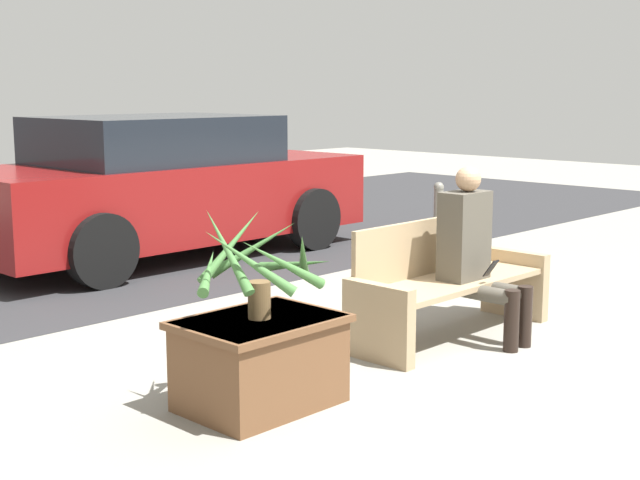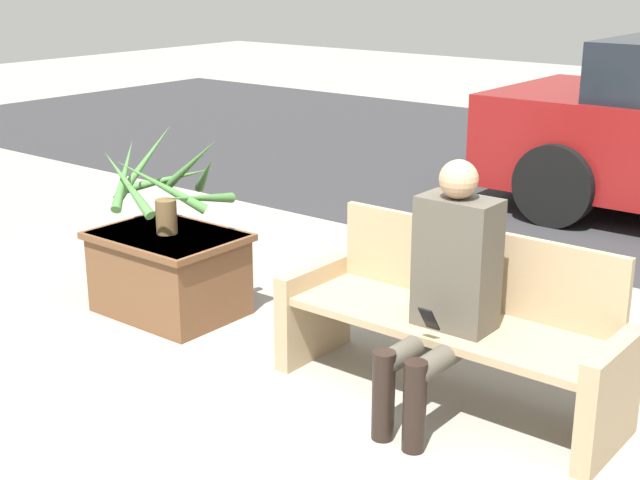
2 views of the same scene
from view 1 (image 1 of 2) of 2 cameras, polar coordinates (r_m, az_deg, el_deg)
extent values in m
plane|color=gray|center=(6.13, 11.29, -7.31)|extent=(30.00, 30.00, 0.00)
cube|color=#2D2D30|center=(10.26, -16.33, -0.63)|extent=(20.00, 6.00, 0.01)
cube|color=tan|center=(5.84, 3.73, -5.33)|extent=(0.09, 0.56, 0.52)
cube|color=tan|center=(7.15, 12.34, -2.74)|extent=(0.09, 0.56, 0.52)
cube|color=tan|center=(6.45, 8.51, -2.69)|extent=(1.56, 0.51, 0.04)
cube|color=tan|center=(6.55, 6.72, -0.45)|extent=(1.56, 0.04, 0.41)
cube|color=#4C473D|center=(6.41, 9.22, 0.28)|extent=(0.37, 0.22, 0.63)
sphere|color=tan|center=(6.35, 9.47, 3.87)|extent=(0.18, 0.18, 0.18)
cylinder|color=#4C473D|center=(6.29, 10.43, -3.38)|extent=(0.11, 0.46, 0.11)
cylinder|color=#4C473D|center=(6.43, 11.25, -3.13)|extent=(0.11, 0.46, 0.11)
cylinder|color=black|center=(6.21, 12.16, -5.08)|extent=(0.10, 0.10, 0.43)
cylinder|color=black|center=(6.34, 12.96, -4.79)|extent=(0.10, 0.10, 0.43)
cube|color=black|center=(6.32, 10.88, -1.79)|extent=(0.07, 0.09, 0.12)
cube|color=brown|center=(5.05, -3.86, -7.82)|extent=(0.83, 0.61, 0.51)
cube|color=brown|center=(4.99, -3.89, -5.24)|extent=(0.88, 0.66, 0.04)
cylinder|color=brown|center=(4.95, -3.91, -3.85)|extent=(0.13, 0.13, 0.21)
cone|color=#427538|center=(5.11, -1.64, -1.57)|extent=(0.07, 0.57, 0.17)
cone|color=#427538|center=(5.14, -4.31, -0.54)|extent=(0.47, 0.35, 0.34)
cone|color=#427538|center=(5.06, -5.71, -0.34)|extent=(0.49, 0.08, 0.40)
cone|color=#427538|center=(4.94, -7.16, -1.99)|extent=(0.45, 0.45, 0.18)
cone|color=#427538|center=(4.78, -5.95, -0.67)|extent=(0.12, 0.46, 0.44)
cone|color=#427538|center=(4.67, -4.53, -1.40)|extent=(0.35, 0.45, 0.37)
cone|color=#427538|center=(4.70, -2.37, -1.51)|extent=(0.53, 0.16, 0.34)
cone|color=#427538|center=(4.89, -1.10, -0.97)|extent=(0.42, 0.41, 0.35)
cube|color=maroon|center=(9.62, -9.92, 2.64)|extent=(4.36, 1.80, 0.79)
cube|color=black|center=(9.50, -10.56, 6.36)|extent=(2.27, 1.66, 0.48)
cylinder|color=black|center=(9.86, -0.40, 1.35)|extent=(0.68, 0.18, 0.68)
cylinder|color=black|center=(11.18, -7.01, 2.27)|extent=(0.68, 0.18, 0.68)
cylinder|color=black|center=(8.17, -13.78, -0.67)|extent=(0.68, 0.18, 0.68)
cylinder|color=black|center=(9.73, -19.47, 0.68)|extent=(0.68, 0.18, 0.68)
cylinder|color=slate|center=(9.58, 7.56, 1.10)|extent=(0.10, 0.10, 0.71)
sphere|color=slate|center=(9.54, 7.61, 3.37)|extent=(0.11, 0.11, 0.11)
camera|label=2|loc=(7.16, 43.64, 9.55)|focal=50.00mm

